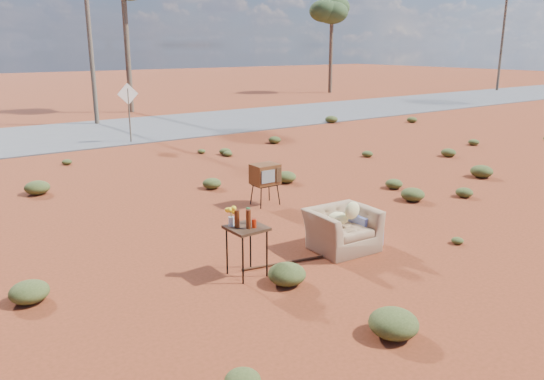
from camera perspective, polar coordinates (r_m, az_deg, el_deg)
ground at (r=9.61m, az=2.89°, el=-6.19°), size 140.00×140.00×0.00m
highway at (r=22.95m, az=-21.12°, el=5.52°), size 140.00×7.00×0.04m
armchair at (r=9.52m, az=7.96°, el=-3.57°), size 1.38×0.86×0.99m
tv_unit at (r=11.93m, az=-0.74°, el=1.65°), size 0.59×0.48×0.95m
side_table at (r=8.22m, az=-3.12°, el=-3.78°), size 0.58×0.58×1.13m
rusty_bar at (r=8.92m, az=1.57°, el=-7.78°), size 1.56×0.39×0.04m
road_sign at (r=20.37m, az=-15.19°, el=9.11°), size 0.78×0.06×2.19m
eucalyptus_right at (r=41.55m, az=6.48°, el=18.57°), size 3.20×3.20×7.10m
utility_pole_center at (r=25.64m, az=-19.08°, el=15.92°), size 1.40×0.20×8.00m
utility_pole_east at (r=46.55m, az=23.56°, el=14.87°), size 1.40×0.20×8.00m
scrub_patch at (r=12.80m, az=-12.41°, el=-0.36°), size 17.49×8.07×0.33m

